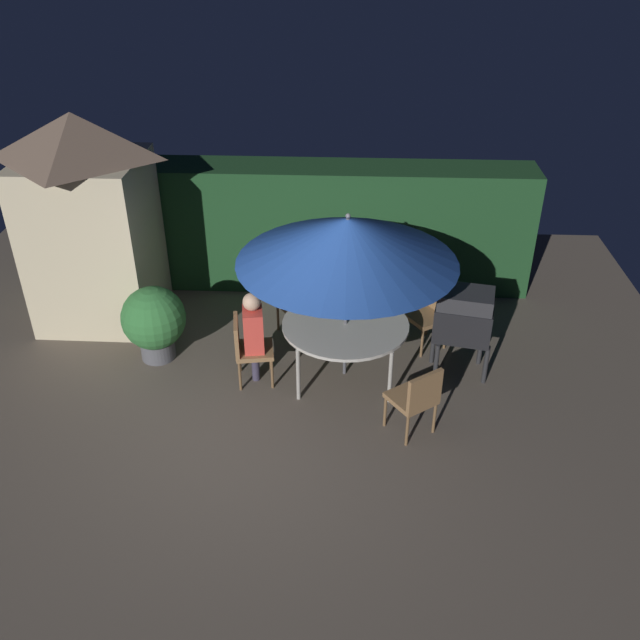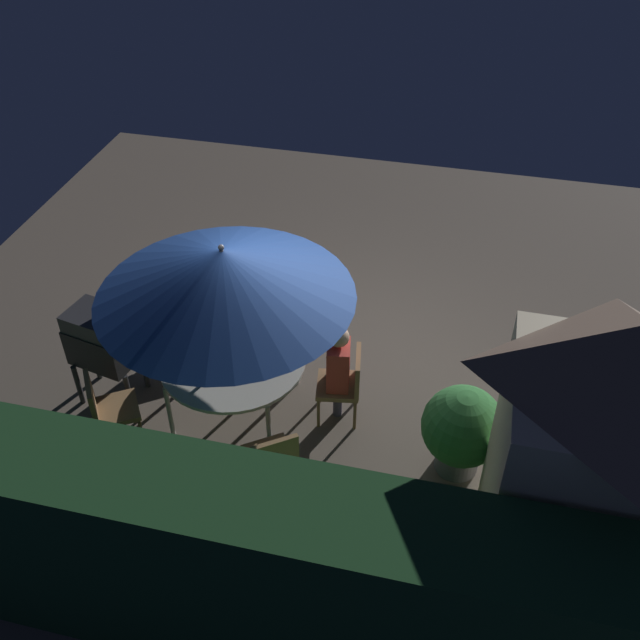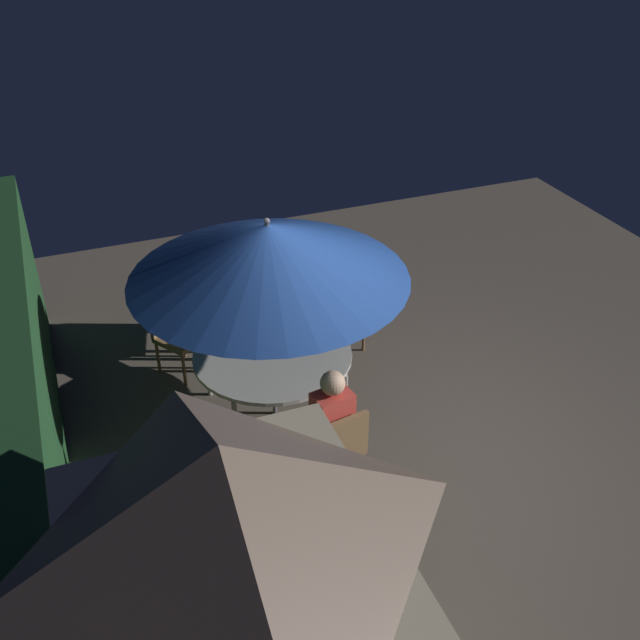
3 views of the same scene
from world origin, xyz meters
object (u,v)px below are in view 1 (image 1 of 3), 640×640
(chair_near_shed, at_px, (247,346))
(chair_toward_house, at_px, (294,298))
(bbq_grill, at_px, (464,316))
(chair_far_side, at_px, (416,397))
(patio_umbrella, at_px, (347,240))
(chair_toward_hedge, at_px, (431,311))
(potted_plant_by_shed, at_px, (154,320))
(garden_shed, at_px, (90,220))
(patio_table, at_px, (345,326))
(person_in_red, at_px, (253,328))

(chair_near_shed, xyz_separation_m, chair_toward_house, (0.48, 1.23, 0.00))
(bbq_grill, distance_m, chair_far_side, 1.42)
(chair_toward_house, bearing_deg, patio_umbrella, -54.50)
(chair_toward_hedge, xyz_separation_m, potted_plant_by_shed, (-3.65, -0.50, 0.05))
(bbq_grill, bearing_deg, chair_toward_hedge, 115.39)
(garden_shed, bearing_deg, patio_table, -20.29)
(chair_toward_house, bearing_deg, bbq_grill, -22.89)
(bbq_grill, height_order, chair_toward_hedge, bbq_grill)
(patio_table, height_order, person_in_red, person_in_red)
(garden_shed, relative_size, chair_toward_house, 3.31)
(chair_toward_hedge, height_order, person_in_red, person_in_red)
(chair_near_shed, bearing_deg, bbq_grill, 6.34)
(patio_table, height_order, patio_umbrella, patio_umbrella)
(chair_toward_house, xyz_separation_m, potted_plant_by_shed, (-1.77, -0.77, 0.05))
(patio_table, relative_size, chair_far_side, 1.76)
(patio_umbrella, bearing_deg, person_in_red, -170.79)
(chair_far_side, height_order, potted_plant_by_shed, potted_plant_by_shed)
(patio_umbrella, bearing_deg, bbq_grill, 3.94)
(patio_table, xyz_separation_m, chair_far_side, (0.82, -1.12, -0.20))
(chair_near_shed, distance_m, person_in_red, 0.28)
(patio_table, relative_size, chair_near_shed, 1.76)
(patio_table, height_order, chair_toward_house, chair_toward_house)
(chair_near_shed, bearing_deg, garden_shed, 147.10)
(patio_umbrella, height_order, chair_toward_house, patio_umbrella)
(patio_umbrella, xyz_separation_m, person_in_red, (-1.13, -0.18, -1.11))
(bbq_grill, height_order, chair_toward_house, bbq_grill)
(person_in_red, bearing_deg, chair_toward_hedge, 22.40)
(potted_plant_by_shed, bearing_deg, chair_toward_house, 23.53)
(bbq_grill, relative_size, chair_toward_hedge, 1.33)
(chair_toward_hedge, bearing_deg, patio_umbrella, -146.69)
(chair_far_side, bearing_deg, potted_plant_by_shed, 157.37)
(chair_toward_hedge, bearing_deg, garden_shed, 173.30)
(patio_umbrella, bearing_deg, patio_table, 45.00)
(patio_table, bearing_deg, chair_far_side, -54.04)
(garden_shed, bearing_deg, chair_near_shed, -32.90)
(patio_table, xyz_separation_m, person_in_red, (-1.13, -0.18, 0.06))
(chair_toward_hedge, bearing_deg, potted_plant_by_shed, -172.23)
(chair_toward_hedge, bearing_deg, chair_toward_house, 171.80)
(chair_far_side, relative_size, chair_toward_hedge, 1.00)
(potted_plant_by_shed, bearing_deg, chair_toward_hedge, 7.77)
(chair_toward_hedge, distance_m, person_in_red, 2.48)
(chair_near_shed, bearing_deg, patio_table, 9.21)
(bbq_grill, xyz_separation_m, chair_far_side, (-0.65, -1.23, -0.33))
(bbq_grill, bearing_deg, patio_umbrella, -176.06)
(garden_shed, height_order, chair_toward_house, garden_shed)
(garden_shed, distance_m, chair_near_shed, 2.94)
(chair_far_side, xyz_separation_m, person_in_red, (-1.94, 0.94, 0.26))
(patio_umbrella, distance_m, potted_plant_by_shed, 2.84)
(patio_umbrella, height_order, chair_near_shed, patio_umbrella)
(garden_shed, xyz_separation_m, person_in_red, (2.41, -1.49, -0.73))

